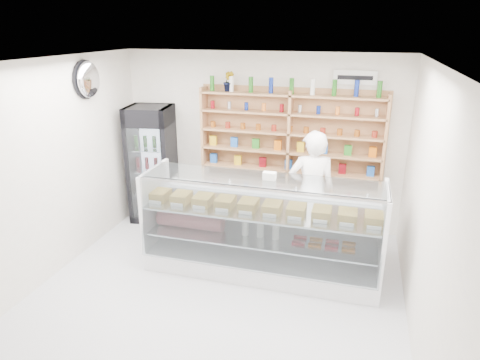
% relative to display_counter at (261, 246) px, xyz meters
% --- Properties ---
extents(room, '(5.00, 5.00, 5.00)m').
position_rel_display_counter_xyz_m(room, '(-0.40, -0.93, 1.03)').
color(room, silver).
rests_on(room, ground).
extents(display_counter, '(3.10, 0.92, 1.35)m').
position_rel_display_counter_xyz_m(display_counter, '(0.00, 0.00, 0.00)').
color(display_counter, white).
rests_on(display_counter, floor).
extents(shop_worker, '(0.74, 0.57, 1.82)m').
position_rel_display_counter_xyz_m(shop_worker, '(0.55, 0.74, 0.54)').
color(shop_worker, white).
rests_on(shop_worker, floor).
extents(drinks_cooler, '(0.79, 0.77, 1.94)m').
position_rel_display_counter_xyz_m(drinks_cooler, '(-2.17, 1.18, 0.61)').
color(drinks_cooler, black).
rests_on(drinks_cooler, floor).
extents(wall_shelving, '(2.84, 0.28, 1.33)m').
position_rel_display_counter_xyz_m(wall_shelving, '(0.10, 1.41, 1.23)').
color(wall_shelving, '#A3704D').
rests_on(wall_shelving, back_wall).
extents(potted_plant, '(0.18, 0.15, 0.31)m').
position_rel_display_counter_xyz_m(potted_plant, '(-0.88, 1.41, 1.98)').
color(potted_plant, '#1E6626').
rests_on(potted_plant, wall_shelving).
extents(security_mirror, '(0.15, 0.50, 0.50)m').
position_rel_display_counter_xyz_m(security_mirror, '(-2.57, 0.27, 2.08)').
color(security_mirror, silver).
rests_on(security_mirror, left_wall).
extents(wall_sign, '(0.62, 0.03, 0.20)m').
position_rel_display_counter_xyz_m(wall_sign, '(1.00, 1.54, 2.08)').
color(wall_sign, white).
rests_on(wall_sign, back_wall).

